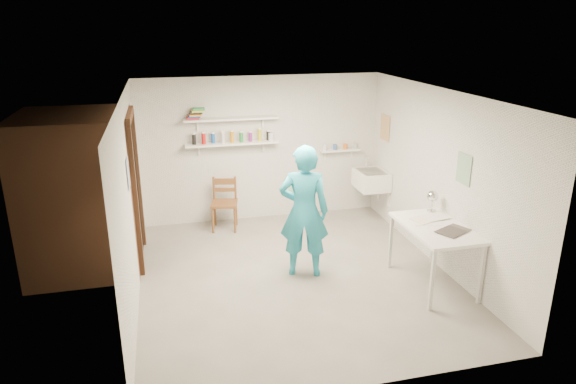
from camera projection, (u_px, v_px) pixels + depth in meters
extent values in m
cube|color=slate|center=(295.00, 277.00, 6.82)|extent=(4.00, 4.50, 0.02)
cube|color=silver|center=(296.00, 93.00, 6.05)|extent=(4.00, 4.50, 0.02)
cube|color=silver|center=(261.00, 149.00, 8.52)|extent=(4.00, 0.02, 2.40)
cube|color=silver|center=(363.00, 272.00, 4.35)|extent=(4.00, 0.02, 2.40)
cube|color=silver|center=(129.00, 203.00, 5.98)|extent=(0.02, 4.50, 2.40)
cube|color=silver|center=(440.00, 179.00, 6.89)|extent=(0.02, 4.50, 2.40)
cube|color=black|center=(136.00, 192.00, 7.01)|extent=(0.02, 0.90, 2.00)
cube|color=brown|center=(80.00, 192.00, 6.84)|extent=(1.40, 1.50, 2.10)
cube|color=brown|center=(130.00, 115.00, 6.69)|extent=(0.06, 1.05, 0.10)
cube|color=brown|center=(136.00, 204.00, 6.56)|extent=(0.06, 0.10, 2.00)
cube|color=brown|center=(138.00, 181.00, 7.48)|extent=(0.06, 0.10, 2.00)
cube|color=white|center=(232.00, 143.00, 8.23)|extent=(1.50, 0.22, 0.03)
cube|color=white|center=(231.00, 119.00, 8.11)|extent=(1.50, 0.22, 0.03)
cube|color=white|center=(340.00, 150.00, 8.76)|extent=(0.70, 0.14, 0.03)
cube|color=#334C7F|center=(128.00, 173.00, 5.92)|extent=(0.01, 0.28, 0.36)
cube|color=#995933|center=(385.00, 128.00, 8.43)|extent=(0.01, 0.34, 0.42)
cube|color=#3F724C|center=(464.00, 169.00, 6.28)|extent=(0.01, 0.30, 0.38)
cube|color=white|center=(371.00, 180.00, 8.55)|extent=(0.48, 0.60, 0.30)
imported|color=teal|center=(304.00, 211.00, 6.62)|extent=(0.74, 0.59, 1.77)
cylinder|color=beige|center=(295.00, 185.00, 6.71)|extent=(0.31, 0.13, 0.32)
cube|color=brown|center=(224.00, 204.00, 8.22)|extent=(0.48, 0.47, 0.88)
cube|color=white|center=(433.00, 256.00, 6.48)|extent=(0.72, 1.21, 0.80)
sphere|color=silver|center=(433.00, 196.00, 6.77)|extent=(0.15, 0.15, 0.15)
cylinder|color=black|center=(193.00, 139.00, 8.06)|extent=(0.06, 0.06, 0.17)
cylinder|color=red|center=(203.00, 139.00, 8.10)|extent=(0.06, 0.06, 0.17)
cylinder|color=blue|center=(212.00, 138.00, 8.13)|extent=(0.06, 0.06, 0.17)
cylinder|color=white|center=(222.00, 138.00, 8.17)|extent=(0.06, 0.06, 0.17)
cylinder|color=orange|center=(232.00, 137.00, 8.20)|extent=(0.06, 0.06, 0.17)
cylinder|color=#268C3F|center=(242.00, 137.00, 8.24)|extent=(0.06, 0.06, 0.17)
cylinder|color=#8C268C|center=(251.00, 136.00, 8.27)|extent=(0.06, 0.06, 0.17)
cylinder|color=gold|center=(261.00, 136.00, 8.31)|extent=(0.06, 0.06, 0.17)
cylinder|color=black|center=(270.00, 135.00, 8.34)|extent=(0.06, 0.06, 0.17)
cube|color=red|center=(193.00, 119.00, 7.96)|extent=(0.18, 0.14, 0.03)
cube|color=#1933A5|center=(194.00, 117.00, 7.96)|extent=(0.18, 0.14, 0.03)
cube|color=orange|center=(195.00, 115.00, 7.95)|extent=(0.18, 0.14, 0.03)
cube|color=black|center=(196.00, 113.00, 7.95)|extent=(0.18, 0.14, 0.03)
cube|color=yellow|center=(198.00, 111.00, 7.94)|extent=(0.18, 0.14, 0.03)
cube|color=#338C4C|center=(199.00, 109.00, 7.94)|extent=(0.18, 0.14, 0.03)
cylinder|color=silver|center=(329.00, 147.00, 8.70)|extent=(0.07, 0.07, 0.09)
cylinder|color=#335999|center=(336.00, 147.00, 8.73)|extent=(0.07, 0.07, 0.09)
cylinder|color=orange|center=(344.00, 147.00, 8.76)|extent=(0.07, 0.07, 0.09)
cylinder|color=#999999|center=(351.00, 146.00, 8.79)|extent=(0.07, 0.07, 0.09)
cube|color=silver|center=(436.00, 226.00, 6.35)|extent=(0.30, 0.22, 0.00)
cube|color=#4C4742|center=(436.00, 226.00, 6.35)|extent=(0.30, 0.22, 0.00)
cube|color=beige|center=(436.00, 226.00, 6.35)|extent=(0.30, 0.22, 0.00)
cube|color=#383330|center=(436.00, 225.00, 6.35)|extent=(0.30, 0.22, 0.00)
cube|color=silver|center=(436.00, 225.00, 6.35)|extent=(0.30, 0.22, 0.00)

